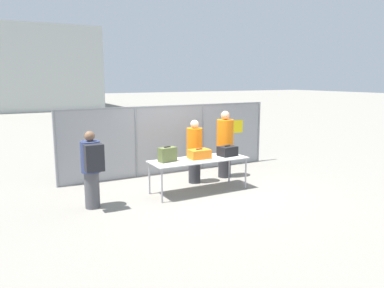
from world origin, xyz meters
The scene contains 11 objects.
ground_plane centered at (0.00, 0.00, 0.00)m, with size 120.00×120.00×0.00m, color gray.
fence_section centered at (0.02, 1.84, 1.02)m, with size 6.33×0.07×1.94m.
inspection_table centered at (-0.20, -0.13, 0.74)m, with size 2.36×0.84×0.79m.
suitcase_olive centered at (-0.97, -0.02, 0.96)m, with size 0.44×0.28×0.35m.
suitcase_orange centered at (-0.16, -0.07, 0.90)m, with size 0.50×0.36×0.24m.
suitcase_black centered at (0.61, -0.13, 0.91)m, with size 0.47×0.38×0.26m.
traveler_hooded centered at (-2.73, -0.13, 0.89)m, with size 0.40×0.62×1.62m.
security_worker_near centered at (0.08, 0.60, 0.85)m, with size 0.41×0.41×1.64m.
security_worker_far centered at (1.08, 0.70, 0.94)m, with size 0.45×0.45×1.82m.
utility_trailer centered at (0.57, 4.58, 0.43)m, with size 3.64×2.22×0.73m.
distant_hangar centered at (-1.30, 30.89, 3.47)m, with size 11.23×13.41×6.93m.
Camera 1 is at (-4.48, -7.67, 2.68)m, focal length 35.00 mm.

